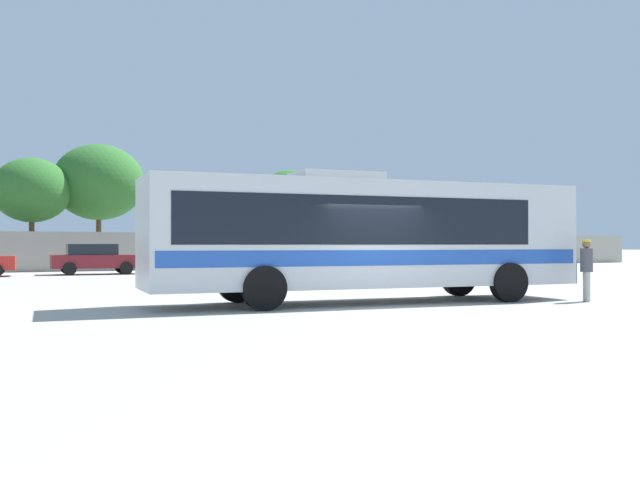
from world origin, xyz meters
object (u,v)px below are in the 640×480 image
at_px(roadside_tree_midleft, 32,190).
at_px(roadside_tree_midright, 99,182).
at_px(coach_bus_silver_blue, 362,234).
at_px(parked_car_third_maroon, 95,258).
at_px(roadside_tree_right, 290,197).
at_px(attendant_by_bus_door, 587,266).
at_px(parked_car_rightmost_dark_blue, 229,257).

relative_size(roadside_tree_midleft, roadside_tree_midright, 0.85).
bearing_deg(coach_bus_silver_blue, parked_car_third_maroon, 99.44).
height_order(coach_bus_silver_blue, roadside_tree_right, roadside_tree_right).
height_order(attendant_by_bus_door, roadside_tree_right, roadside_tree_right).
bearing_deg(parked_car_third_maroon, roadside_tree_right, 35.15).
distance_m(roadside_tree_midleft, roadside_tree_right, 18.44).
bearing_deg(parked_car_rightmost_dark_blue, parked_car_third_maroon, 177.43).
xyz_separation_m(roadside_tree_midleft, roadside_tree_right, (18.15, 3.22, 0.33)).
xyz_separation_m(attendant_by_bus_door, roadside_tree_right, (6.73, 34.53, 4.09)).
bearing_deg(parked_car_rightmost_dark_blue, roadside_tree_right, 52.59).
bearing_deg(coach_bus_silver_blue, roadside_tree_right, 69.12).
bearing_deg(roadside_tree_midright, attendant_by_bus_door, -76.95).
distance_m(coach_bus_silver_blue, roadside_tree_midleft, 29.64).
bearing_deg(roadside_tree_midleft, roadside_tree_midright, 12.32).
height_order(parked_car_rightmost_dark_blue, roadside_tree_midright, roadside_tree_midright).
bearing_deg(roadside_tree_right, attendant_by_bus_door, -101.03).
distance_m(parked_car_third_maroon, roadside_tree_right, 19.72).
distance_m(parked_car_rightmost_dark_blue, roadside_tree_midright, 11.53).
bearing_deg(roadside_tree_right, parked_car_third_maroon, -144.85).
bearing_deg(attendant_by_bus_door, roadside_tree_midleft, 110.05).
height_order(attendant_by_bus_door, parked_car_third_maroon, attendant_by_bus_door).
xyz_separation_m(coach_bus_silver_blue, parked_car_rightmost_dark_blue, (3.53, 20.72, -1.00)).
xyz_separation_m(coach_bus_silver_blue, attendant_by_bus_door, (5.52, -2.40, -0.87)).
bearing_deg(parked_car_rightmost_dark_blue, attendant_by_bus_door, -85.08).
relative_size(parked_car_third_maroon, roadside_tree_midright, 0.57).
height_order(parked_car_third_maroon, parked_car_rightmost_dark_blue, parked_car_rightmost_dark_blue).
height_order(roadside_tree_midleft, roadside_tree_midright, roadside_tree_midright).
distance_m(parked_car_rightmost_dark_blue, roadside_tree_midleft, 13.08).
relative_size(attendant_by_bus_door, parked_car_rightmost_dark_blue, 0.40).
bearing_deg(attendant_by_bus_door, roadside_tree_midright, 103.05).
bearing_deg(roadside_tree_midright, parked_car_third_maroon, -100.15).
xyz_separation_m(parked_car_rightmost_dark_blue, roadside_tree_right, (8.72, 11.41, 4.23)).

